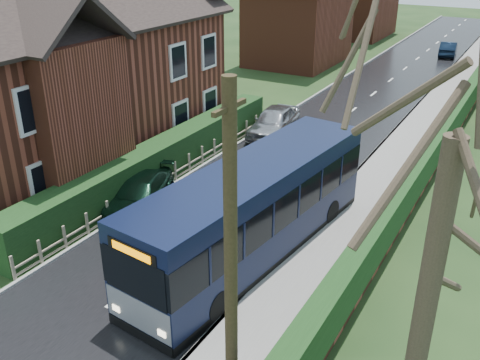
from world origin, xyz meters
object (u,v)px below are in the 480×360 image
Objects in this scene: car_silver at (274,122)px; bus_stop_sign at (322,174)px; car_green at (140,194)px; bus at (254,212)px; telegraph_pole at (231,269)px; brick_house at (60,62)px.

bus_stop_sign is at bearing -58.76° from car_silver.
bus_stop_sign is (5.33, -7.09, 1.09)m from car_silver.
car_silver is 1.03× the size of car_green.
bus is 6.69m from telegraph_pole.
bus_stop_sign is (6.10, 2.45, 1.21)m from car_green.
telegraph_pole reaches higher than car_green.
bus_stop_sign is at bearing 0.62° from brick_house.
bus_stop_sign is (11.93, 0.13, -2.56)m from brick_house.
bus is 3.25m from bus_stop_sign.
brick_house is 5.31× the size of bus_stop_sign.
car_silver is 1.55× the size of bus_stop_sign.
bus is (10.93, -2.95, -2.86)m from brick_house.
brick_house is 1.42× the size of bus.
car_green is at bearing 141.40° from telegraph_pole.
bus_stop_sign is at bearing 101.37° from telegraph_pole.
brick_house reaches higher than telegraph_pole.
car_silver is 17.64m from telegraph_pole.
telegraph_pole is (1.60, -8.84, 1.90)m from bus_stop_sign.
brick_house reaches higher than car_silver.
bus_stop_sign is at bearing 3.74° from car_green.
car_green is (5.83, -2.32, -3.77)m from brick_house.
bus is at bearing -25.21° from car_green.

